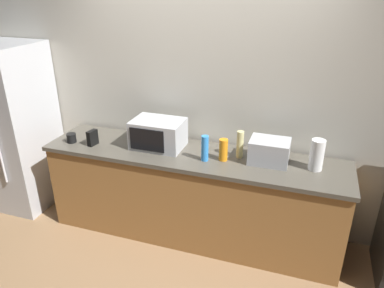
{
  "coord_description": "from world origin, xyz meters",
  "views": [
    {
      "loc": [
        0.97,
        -2.48,
        2.38
      ],
      "look_at": [
        0.0,
        0.4,
        1.0
      ],
      "focal_mm": 34.15,
      "sensor_mm": 36.0,
      "label": 1
    }
  ],
  "objects_px": {
    "paper_towel_roll": "(317,155)",
    "bottle_vinegar": "(240,144)",
    "mug_black": "(71,138)",
    "refrigerator": "(14,128)",
    "toaster_oven": "(269,151)",
    "bottle_dish_soap": "(223,150)",
    "microwave": "(158,134)",
    "bottle_spray_cleaner": "(205,148)",
    "cordless_phone": "(92,138)"
  },
  "relations": [
    {
      "from": "paper_towel_roll",
      "to": "bottle_vinegar",
      "type": "xyz_separation_m",
      "value": [
        -0.66,
        0.03,
        -0.01
      ]
    },
    {
      "from": "mug_black",
      "to": "refrigerator",
      "type": "bearing_deg",
      "value": 171.36
    },
    {
      "from": "toaster_oven",
      "to": "bottle_dish_soap",
      "type": "xyz_separation_m",
      "value": [
        -0.39,
        -0.09,
        -0.01
      ]
    },
    {
      "from": "paper_towel_roll",
      "to": "mug_black",
      "type": "xyz_separation_m",
      "value": [
        -2.3,
        -0.18,
        -0.09
      ]
    },
    {
      "from": "microwave",
      "to": "bottle_vinegar",
      "type": "bearing_deg",
      "value": 2.0
    },
    {
      "from": "microwave",
      "to": "toaster_oven",
      "type": "xyz_separation_m",
      "value": [
        1.05,
        0.01,
        -0.03
      ]
    },
    {
      "from": "bottle_dish_soap",
      "to": "bottle_vinegar",
      "type": "bearing_deg",
      "value": 39.56
    },
    {
      "from": "refrigerator",
      "to": "mug_black",
      "type": "height_order",
      "value": "refrigerator"
    },
    {
      "from": "microwave",
      "to": "paper_towel_roll",
      "type": "distance_m",
      "value": 1.44
    },
    {
      "from": "refrigerator",
      "to": "microwave",
      "type": "bearing_deg",
      "value": 1.62
    },
    {
      "from": "toaster_oven",
      "to": "bottle_dish_soap",
      "type": "height_order",
      "value": "toaster_oven"
    },
    {
      "from": "paper_towel_roll",
      "to": "bottle_vinegar",
      "type": "height_order",
      "value": "paper_towel_roll"
    },
    {
      "from": "refrigerator",
      "to": "toaster_oven",
      "type": "distance_m",
      "value": 2.74
    },
    {
      "from": "toaster_oven",
      "to": "bottle_vinegar",
      "type": "xyz_separation_m",
      "value": [
        -0.26,
        0.02,
        0.02
      ]
    },
    {
      "from": "toaster_oven",
      "to": "paper_towel_roll",
      "type": "xyz_separation_m",
      "value": [
        0.39,
        -0.01,
        0.03
      ]
    },
    {
      "from": "toaster_oven",
      "to": "mug_black",
      "type": "distance_m",
      "value": 1.91
    },
    {
      "from": "toaster_oven",
      "to": "paper_towel_roll",
      "type": "height_order",
      "value": "paper_towel_roll"
    },
    {
      "from": "bottle_dish_soap",
      "to": "mug_black",
      "type": "xyz_separation_m",
      "value": [
        -1.51,
        -0.1,
        -0.05
      ]
    },
    {
      "from": "refrigerator",
      "to": "bottle_spray_cleaner",
      "type": "height_order",
      "value": "refrigerator"
    },
    {
      "from": "refrigerator",
      "to": "mug_black",
      "type": "relative_size",
      "value": 19.74
    },
    {
      "from": "cordless_phone",
      "to": "bottle_spray_cleaner",
      "type": "bearing_deg",
      "value": 12.39
    },
    {
      "from": "bottle_spray_cleaner",
      "to": "bottle_dish_soap",
      "type": "relative_size",
      "value": 1.18
    },
    {
      "from": "bottle_spray_cleaner",
      "to": "mug_black",
      "type": "distance_m",
      "value": 1.36
    },
    {
      "from": "refrigerator",
      "to": "bottle_dish_soap",
      "type": "distance_m",
      "value": 2.35
    },
    {
      "from": "bottle_vinegar",
      "to": "mug_black",
      "type": "xyz_separation_m",
      "value": [
        -1.64,
        -0.2,
        -0.08
      ]
    },
    {
      "from": "cordless_phone",
      "to": "mug_black",
      "type": "xyz_separation_m",
      "value": [
        -0.24,
        -0.01,
        -0.03
      ]
    },
    {
      "from": "microwave",
      "to": "bottle_dish_soap",
      "type": "xyz_separation_m",
      "value": [
        0.66,
        -0.08,
        -0.04
      ]
    },
    {
      "from": "bottle_spray_cleaner",
      "to": "bottle_dish_soap",
      "type": "xyz_separation_m",
      "value": [
        0.15,
        0.06,
        -0.02
      ]
    },
    {
      "from": "bottle_spray_cleaner",
      "to": "bottle_vinegar",
      "type": "bearing_deg",
      "value": 30.25
    },
    {
      "from": "refrigerator",
      "to": "bottle_spray_cleaner",
      "type": "distance_m",
      "value": 2.2
    },
    {
      "from": "bottle_spray_cleaner",
      "to": "mug_black",
      "type": "xyz_separation_m",
      "value": [
        -1.36,
        -0.04,
        -0.07
      ]
    },
    {
      "from": "bottle_vinegar",
      "to": "mug_black",
      "type": "bearing_deg",
      "value": -172.95
    },
    {
      "from": "bottle_dish_soap",
      "to": "bottle_spray_cleaner",
      "type": "bearing_deg",
      "value": -159.05
    },
    {
      "from": "refrigerator",
      "to": "mug_black",
      "type": "xyz_separation_m",
      "value": [
        0.84,
        -0.13,
        0.04
      ]
    },
    {
      "from": "microwave",
      "to": "bottle_spray_cleaner",
      "type": "xyz_separation_m",
      "value": [
        0.5,
        -0.14,
        -0.02
      ]
    },
    {
      "from": "toaster_oven",
      "to": "bottle_vinegar",
      "type": "height_order",
      "value": "bottle_vinegar"
    },
    {
      "from": "refrigerator",
      "to": "paper_towel_roll",
      "type": "distance_m",
      "value": 3.14
    },
    {
      "from": "paper_towel_roll",
      "to": "cordless_phone",
      "type": "bearing_deg",
      "value": -175.37
    },
    {
      "from": "refrigerator",
      "to": "bottle_vinegar",
      "type": "xyz_separation_m",
      "value": [
        2.48,
        0.08,
        0.13
      ]
    },
    {
      "from": "refrigerator",
      "to": "mug_black",
      "type": "bearing_deg",
      "value": -8.64
    },
    {
      "from": "paper_towel_roll",
      "to": "mug_black",
      "type": "height_order",
      "value": "paper_towel_roll"
    },
    {
      "from": "bottle_dish_soap",
      "to": "microwave",
      "type": "bearing_deg",
      "value": 173.33
    },
    {
      "from": "bottle_vinegar",
      "to": "mug_black",
      "type": "relative_size",
      "value": 2.75
    },
    {
      "from": "microwave",
      "to": "paper_towel_roll",
      "type": "bearing_deg",
      "value": 0.09
    },
    {
      "from": "refrigerator",
      "to": "bottle_vinegar",
      "type": "distance_m",
      "value": 2.48
    },
    {
      "from": "microwave",
      "to": "cordless_phone",
      "type": "bearing_deg",
      "value": -165.16
    },
    {
      "from": "bottle_dish_soap",
      "to": "mug_black",
      "type": "bearing_deg",
      "value": -176.28
    },
    {
      "from": "refrigerator",
      "to": "cordless_phone",
      "type": "distance_m",
      "value": 1.08
    },
    {
      "from": "toaster_oven",
      "to": "bottle_spray_cleaner",
      "type": "height_order",
      "value": "bottle_spray_cleaner"
    },
    {
      "from": "microwave",
      "to": "cordless_phone",
      "type": "height_order",
      "value": "microwave"
    }
  ]
}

